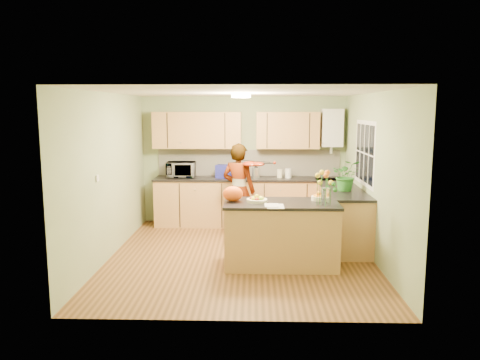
{
  "coord_description": "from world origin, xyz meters",
  "views": [
    {
      "loc": [
        0.2,
        -6.99,
        2.26
      ],
      "look_at": [
        -0.02,
        0.5,
        1.12
      ],
      "focal_mm": 35.0,
      "sensor_mm": 36.0,
      "label": 1
    }
  ],
  "objects": [
    {
      "name": "orange_bag",
      "position": [
        -0.1,
        -0.36,
        1.05
      ],
      "size": [
        0.37,
        0.34,
        0.22
      ],
      "primitive_type": "ellipsoid",
      "rotation": [
        0.0,
        0.0,
        -0.42
      ],
      "color": "#FF5915",
      "rests_on": "peninsula_island"
    },
    {
      "name": "wall_left",
      "position": [
        -2.0,
        0.0,
        1.25
      ],
      "size": [
        0.02,
        4.5,
        2.5
      ],
      "primitive_type": "cube",
      "color": "gray",
      "rests_on": "floor"
    },
    {
      "name": "flower_vase",
      "position": [
        1.2,
        -0.59,
        1.29
      ],
      "size": [
        0.29,
        0.29,
        0.53
      ],
      "rotation": [
        0.0,
        0.0,
        0.36
      ],
      "color": "silver",
      "rests_on": "peninsula_island"
    },
    {
      "name": "orange_bowl",
      "position": [
        1.15,
        -0.26,
        0.99
      ],
      "size": [
        0.21,
        0.21,
        0.12
      ],
      "color": "#F2E9C2",
      "rests_on": "peninsula_island"
    },
    {
      "name": "violin",
      "position": [
        0.14,
        0.89,
        1.34
      ],
      "size": [
        0.71,
        0.62,
        0.18
      ],
      "primitive_type": null,
      "rotation": [
        0.17,
        0.0,
        -0.61
      ],
      "color": "#4A1604",
      "rests_on": "violinist"
    },
    {
      "name": "wall_back",
      "position": [
        0.0,
        2.25,
        1.25
      ],
      "size": [
        4.0,
        0.02,
        2.5
      ],
      "primitive_type": "cube",
      "color": "gray",
      "rests_on": "floor"
    },
    {
      "name": "blue_box",
      "position": [
        -0.36,
        1.94,
        1.06
      ],
      "size": [
        0.36,
        0.29,
        0.25
      ],
      "primitive_type": "cube",
      "rotation": [
        0.0,
        0.0,
        -0.24
      ],
      "color": "navy",
      "rests_on": "back_counter"
    },
    {
      "name": "microwave",
      "position": [
        -1.22,
        1.99,
        1.09
      ],
      "size": [
        0.56,
        0.39,
        0.3
      ],
      "primitive_type": "imported",
      "rotation": [
        0.0,
        0.0,
        0.04
      ],
      "color": "silver",
      "rests_on": "back_counter"
    },
    {
      "name": "wall_right",
      "position": [
        2.0,
        0.0,
        1.25
      ],
      "size": [
        0.02,
        4.5,
        2.5
      ],
      "primitive_type": "cube",
      "color": "gray",
      "rests_on": "floor"
    },
    {
      "name": "jar_cream",
      "position": [
        0.7,
        1.99,
        1.02
      ],
      "size": [
        0.13,
        0.13,
        0.16
      ],
      "primitive_type": "cylinder",
      "rotation": [
        0.0,
        0.0,
        0.3
      ],
      "color": "#F2E9C2",
      "rests_on": "back_counter"
    },
    {
      "name": "upper_cabinets",
      "position": [
        -0.18,
        2.08,
        1.85
      ],
      "size": [
        3.2,
        0.34,
        0.7
      ],
      "color": "#BC804B",
      "rests_on": "wall_back"
    },
    {
      "name": "floor",
      "position": [
        0.0,
        0.0,
        0.0
      ],
      "size": [
        4.5,
        4.5,
        0.0
      ],
      "primitive_type": "plane",
      "color": "#533517",
      "rests_on": "ground"
    },
    {
      "name": "ceiling",
      "position": [
        0.0,
        0.0,
        2.5
      ],
      "size": [
        4.0,
        4.5,
        0.02
      ],
      "primitive_type": "cube",
      "color": "silver",
      "rests_on": "wall_back"
    },
    {
      "name": "jar_white",
      "position": [
        0.87,
        1.95,
        1.03
      ],
      "size": [
        0.14,
        0.14,
        0.18
      ],
      "primitive_type": "cylinder",
      "rotation": [
        0.0,
        0.0,
        0.18
      ],
      "color": "silver",
      "rests_on": "back_counter"
    },
    {
      "name": "right_counter",
      "position": [
        1.7,
        0.85,
        0.47
      ],
      "size": [
        0.62,
        2.24,
        0.94
      ],
      "color": "#BC804B",
      "rests_on": "floor"
    },
    {
      "name": "boiler",
      "position": [
        1.7,
        2.09,
        1.9
      ],
      "size": [
        0.4,
        0.3,
        0.86
      ],
      "color": "silver",
      "rests_on": "wall_back"
    },
    {
      "name": "violinist",
      "position": [
        -0.06,
        1.11,
        0.83
      ],
      "size": [
        0.72,
        0.61,
        1.67
      ],
      "primitive_type": "imported",
      "rotation": [
        0.0,
        0.0,
        2.73
      ],
      "color": "tan",
      "rests_on": "floor"
    },
    {
      "name": "potted_plant",
      "position": [
        1.7,
        0.54,
        1.19
      ],
      "size": [
        0.49,
        0.44,
        0.51
      ],
      "primitive_type": "imported",
      "rotation": [
        0.0,
        0.0,
        -0.1
      ],
      "color": "#276B23",
      "rests_on": "right_counter"
    },
    {
      "name": "kettle",
      "position": [
        0.25,
        1.92,
        1.05
      ],
      "size": [
        0.15,
        0.15,
        0.28
      ],
      "rotation": [
        0.0,
        0.0,
        0.13
      ],
      "color": "silver",
      "rests_on": "back_counter"
    },
    {
      "name": "window_right",
      "position": [
        1.99,
        0.6,
        1.55
      ],
      "size": [
        0.01,
        1.3,
        1.05
      ],
      "color": "silver",
      "rests_on": "wall_right"
    },
    {
      "name": "light_switch",
      "position": [
        -1.99,
        -0.6,
        1.3
      ],
      "size": [
        0.02,
        0.09,
        0.09
      ],
      "primitive_type": "cube",
      "color": "silver",
      "rests_on": "wall_left"
    },
    {
      "name": "back_counter",
      "position": [
        0.1,
        1.95,
        0.47
      ],
      "size": [
        3.64,
        0.62,
        0.94
      ],
      "color": "#BC804B",
      "rests_on": "floor"
    },
    {
      "name": "wall_front",
      "position": [
        0.0,
        -2.25,
        1.25
      ],
      "size": [
        4.0,
        0.02,
        2.5
      ],
      "primitive_type": "cube",
      "color": "gray",
      "rests_on": "floor"
    },
    {
      "name": "peninsula_island",
      "position": [
        0.6,
        -0.41,
        0.47
      ],
      "size": [
        1.63,
        0.84,
        0.94
      ],
      "color": "#BC804B",
      "rests_on": "floor"
    },
    {
      "name": "fruit_dish",
      "position": [
        0.25,
        -0.41,
        0.98
      ],
      "size": [
        0.3,
        0.3,
        0.1
      ],
      "color": "#F2E9C2",
      "rests_on": "peninsula_island"
    },
    {
      "name": "papers",
      "position": [
        0.5,
        -0.71,
        0.94
      ],
      "size": [
        0.23,
        0.32,
        0.01
      ],
      "primitive_type": "cube",
      "color": "silver",
      "rests_on": "peninsula_island"
    },
    {
      "name": "splashback",
      "position": [
        0.1,
        2.23,
        1.2
      ],
      "size": [
        3.6,
        0.02,
        0.52
      ],
      "primitive_type": "cube",
      "color": "silver",
      "rests_on": "back_counter"
    },
    {
      "name": "ceiling_lamp",
      "position": [
        0.0,
        0.3,
        2.46
      ],
      "size": [
        0.3,
        0.3,
        0.07
      ],
      "color": "#FFEABF",
      "rests_on": "ceiling"
    }
  ]
}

